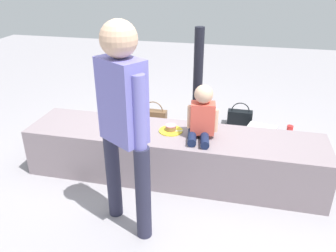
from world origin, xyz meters
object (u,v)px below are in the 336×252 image
(water_bottle_near_gift, at_px, (118,107))
(party_cup_red, at_px, (290,130))
(handbag_black_leather, at_px, (240,117))
(handbag_brown_canvas, at_px, (154,119))
(adult_standing, at_px, (123,114))
(cake_box_white, at_px, (260,133))
(cake_plate, at_px, (171,129))
(child_seated, at_px, (202,116))
(gift_bag, at_px, (122,123))

(water_bottle_near_gift, xyz_separation_m, party_cup_red, (2.22, -0.09, -0.05))
(handbag_black_leather, relative_size, handbag_brown_canvas, 0.85)
(adult_standing, height_order, cake_box_white, adult_standing)
(adult_standing, distance_m, cake_plate, 0.91)
(cake_box_white, xyz_separation_m, handbag_brown_canvas, (-1.29, -0.03, 0.07))
(cake_box_white, bearing_deg, party_cup_red, 28.54)
(child_seated, bearing_deg, adult_standing, -122.28)
(gift_bag, relative_size, water_bottle_near_gift, 1.57)
(cake_plate, relative_size, party_cup_red, 2.06)
(child_seated, xyz_separation_m, handbag_brown_canvas, (-0.72, 0.99, -0.55))
(handbag_brown_canvas, bearing_deg, gift_bag, -138.16)
(gift_bag, height_order, cake_box_white, gift_bag)
(cake_box_white, bearing_deg, handbag_black_leather, 127.82)
(water_bottle_near_gift, height_order, handbag_black_leather, handbag_black_leather)
(gift_bag, bearing_deg, cake_box_white, 11.04)
(gift_bag, distance_m, handbag_black_leather, 1.49)
(gift_bag, relative_size, party_cup_red, 3.42)
(water_bottle_near_gift, relative_size, handbag_black_leather, 0.78)
(child_seated, distance_m, adult_standing, 0.89)
(adult_standing, relative_size, handbag_black_leather, 5.14)
(child_seated, distance_m, water_bottle_near_gift, 1.93)
(water_bottle_near_gift, bearing_deg, cake_box_white, -8.39)
(adult_standing, bearing_deg, gift_bag, 112.00)
(gift_bag, bearing_deg, child_seated, -34.85)
(child_seated, distance_m, cake_box_white, 1.32)
(water_bottle_near_gift, height_order, party_cup_red, water_bottle_near_gift)
(child_seated, relative_size, water_bottle_near_gift, 2.03)
(cake_plate, xyz_separation_m, handbag_black_leather, (0.61, 1.30, -0.38))
(child_seated, bearing_deg, cake_box_white, 60.94)
(cake_plate, distance_m, cake_box_white, 1.36)
(cake_plate, xyz_separation_m, cake_box_white, (0.86, 0.97, -0.42))
(handbag_black_leather, bearing_deg, party_cup_red, -12.72)
(adult_standing, xyz_separation_m, handbag_brown_canvas, (-0.27, 1.71, -0.82))
(party_cup_red, bearing_deg, handbag_black_leather, 167.28)
(child_seated, height_order, handbag_black_leather, child_seated)
(handbag_black_leather, bearing_deg, child_seated, -103.22)
(handbag_black_leather, bearing_deg, gift_bag, -154.63)
(water_bottle_near_gift, bearing_deg, cake_plate, -50.95)
(child_seated, height_order, water_bottle_near_gift, child_seated)
(child_seated, distance_m, party_cup_red, 1.65)
(child_seated, xyz_separation_m, handbag_black_leather, (0.32, 1.35, -0.57))
(water_bottle_near_gift, distance_m, cake_box_white, 1.89)
(cake_plate, bearing_deg, cake_box_white, 48.39)
(cake_plate, height_order, water_bottle_near_gift, cake_plate)
(cake_plate, bearing_deg, child_seated, -11.09)
(cake_plate, distance_m, gift_bag, 1.04)
(water_bottle_near_gift, height_order, cake_box_white, water_bottle_near_gift)
(handbag_brown_canvas, bearing_deg, cake_box_white, 1.49)
(cake_box_white, relative_size, handbag_black_leather, 1.04)
(water_bottle_near_gift, bearing_deg, handbag_black_leather, 1.75)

